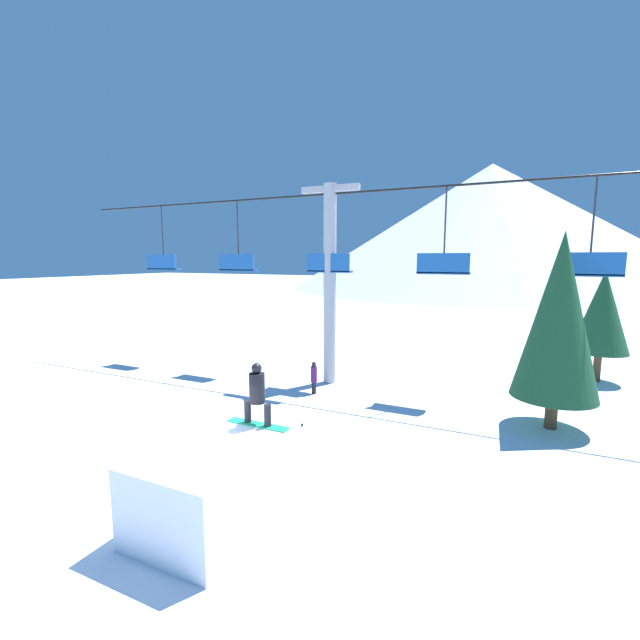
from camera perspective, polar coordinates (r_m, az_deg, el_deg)
The scene contains 8 objects.
ground_plane at distance 9.53m, azimuth -18.20°, elevation -24.28°, with size 220.00×220.00×0.00m, color white.
mountain_ridge at distance 79.46m, azimuth 21.65°, elevation 11.45°, with size 66.61×66.61×20.68m.
snow_ramp at distance 9.13m, azimuth -13.32°, elevation -20.05°, with size 2.03×3.23×1.53m.
snowboarder at distance 9.26m, azimuth -8.38°, elevation -9.81°, with size 1.44×0.33×1.36m.
chairlift at distance 17.05m, azimuth 1.28°, elevation 6.49°, with size 25.85×0.51×7.93m.
pine_tree_near at distance 14.19m, azimuth 29.25°, elevation 0.45°, with size 2.41×2.41×5.85m.
pine_tree_far at distance 20.80m, azimuth 33.49°, elevation 0.90°, with size 2.13×2.13×4.61m.
distant_skier at distance 16.17m, azimuth -0.82°, elevation -7.54°, with size 0.24×0.24×1.23m.
Camera 1 is at (5.71, -5.71, 5.05)m, focal length 24.00 mm.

